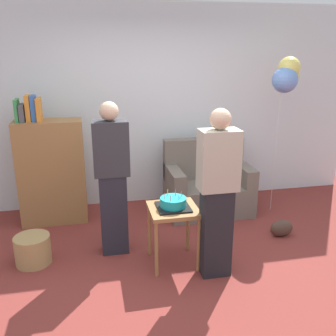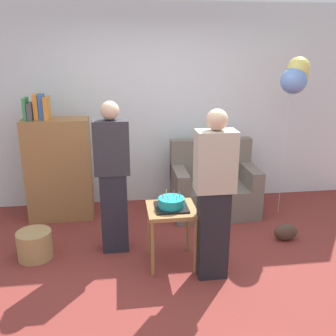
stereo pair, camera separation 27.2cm
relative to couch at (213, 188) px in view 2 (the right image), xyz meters
The scene contains 11 objects.
ground_plane 1.65m from the couch, 114.56° to the right, with size 8.00×8.00×0.00m, color maroon.
wall_back 1.34m from the couch, 139.18° to the left, with size 6.00×0.10×2.70m, color silver.
couch is the anchor object (origin of this frame).
bookshelf 2.03m from the couch, behind, with size 0.80×0.36×1.60m.
side_table 1.43m from the couch, 121.62° to the right, with size 0.48×0.48×0.62m.
birthday_cake 1.45m from the couch, 121.62° to the right, with size 0.32×0.32×0.17m.
person_blowing_candles 1.63m from the couch, 147.27° to the right, with size 0.36×0.22×1.63m.
person_holding_cake 1.59m from the couch, 104.64° to the right, with size 0.36×0.22×1.63m.
wicker_basket 2.35m from the couch, 156.92° to the right, with size 0.36×0.36×0.30m, color #A88451.
handbag 1.13m from the couch, 54.88° to the right, with size 0.28×0.14×0.20m, color #473328.
balloon_bunch 1.74m from the couch, 11.76° to the right, with size 0.40×0.42×2.03m.
Camera 2 is at (-0.56, -3.13, 2.12)m, focal length 40.37 mm.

